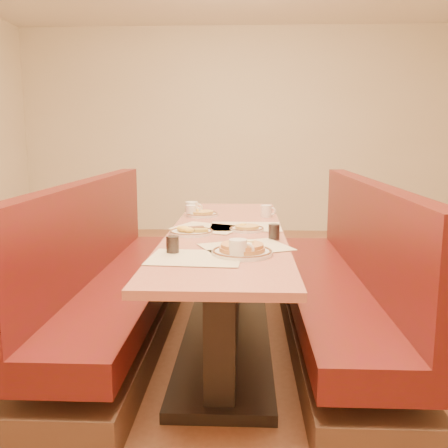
{
  "coord_description": "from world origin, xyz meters",
  "views": [
    {
      "loc": [
        0.12,
        -3.05,
        1.33
      ],
      "look_at": [
        0.0,
        -0.34,
        0.85
      ],
      "focal_mm": 40.0,
      "sensor_mm": 36.0,
      "label": 1
    }
  ],
  "objects_px": {
    "booth_right": "(342,292)",
    "diner_table": "(226,288)",
    "coffee_mug_a": "(239,249)",
    "coffee_mug_b": "(191,211)",
    "coffee_mug_c": "(267,211)",
    "coffee_mug_d": "(192,208)",
    "pancake_plate": "(242,250)",
    "soda_tumbler_near": "(173,245)",
    "booth_left": "(113,289)",
    "soda_tumbler_mid": "(274,232)",
    "eggs_plate": "(191,231)"
  },
  "relations": [
    {
      "from": "booth_right",
      "to": "diner_table",
      "type": "bearing_deg",
      "value": 180.0
    },
    {
      "from": "diner_table",
      "to": "booth_right",
      "type": "bearing_deg",
      "value": 0.0
    },
    {
      "from": "coffee_mug_a",
      "to": "coffee_mug_b",
      "type": "height_order",
      "value": "coffee_mug_a"
    },
    {
      "from": "coffee_mug_c",
      "to": "coffee_mug_a",
      "type": "bearing_deg",
      "value": -82.98
    },
    {
      "from": "diner_table",
      "to": "coffee_mug_d",
      "type": "distance_m",
      "value": 0.78
    },
    {
      "from": "pancake_plate",
      "to": "coffee_mug_b",
      "type": "bearing_deg",
      "value": 107.75
    },
    {
      "from": "pancake_plate",
      "to": "soda_tumbler_near",
      "type": "relative_size",
      "value": 3.4
    },
    {
      "from": "diner_table",
      "to": "booth_left",
      "type": "relative_size",
      "value": 1.0
    },
    {
      "from": "booth_right",
      "to": "coffee_mug_d",
      "type": "bearing_deg",
      "value": 149.35
    },
    {
      "from": "booth_left",
      "to": "soda_tumbler_mid",
      "type": "xyz_separation_m",
      "value": [
        1.01,
        -0.27,
        0.43
      ]
    },
    {
      "from": "diner_table",
      "to": "coffee_mug_a",
      "type": "distance_m",
      "value": 0.85
    },
    {
      "from": "coffee_mug_b",
      "to": "booth_right",
      "type": "bearing_deg",
      "value": -31.97
    },
    {
      "from": "diner_table",
      "to": "soda_tumbler_near",
      "type": "xyz_separation_m",
      "value": [
        -0.24,
        -0.64,
        0.42
      ]
    },
    {
      "from": "booth_right",
      "to": "coffee_mug_c",
      "type": "bearing_deg",
      "value": 130.39
    },
    {
      "from": "pancake_plate",
      "to": "eggs_plate",
      "type": "relative_size",
      "value": 1.14
    },
    {
      "from": "eggs_plate",
      "to": "coffee_mug_d",
      "type": "height_order",
      "value": "coffee_mug_d"
    },
    {
      "from": "booth_right",
      "to": "pancake_plate",
      "type": "relative_size",
      "value": 8.32
    },
    {
      "from": "eggs_plate",
      "to": "coffee_mug_c",
      "type": "relative_size",
      "value": 2.37
    },
    {
      "from": "booth_left",
      "to": "coffee_mug_c",
      "type": "distance_m",
      "value": 1.22
    },
    {
      "from": "booth_right",
      "to": "coffee_mug_c",
      "type": "distance_m",
      "value": 0.83
    },
    {
      "from": "booth_left",
      "to": "coffee_mug_a",
      "type": "xyz_separation_m",
      "value": [
        0.82,
        -0.73,
        0.44
      ]
    },
    {
      "from": "coffee_mug_b",
      "to": "soda_tumbler_mid",
      "type": "relative_size",
      "value": 1.26
    },
    {
      "from": "pancake_plate",
      "to": "booth_right",
      "type": "bearing_deg",
      "value": 45.92
    },
    {
      "from": "coffee_mug_b",
      "to": "coffee_mug_d",
      "type": "height_order",
      "value": "coffee_mug_d"
    },
    {
      "from": "booth_right",
      "to": "coffee_mug_a",
      "type": "xyz_separation_m",
      "value": [
        -0.65,
        -0.73,
        0.44
      ]
    },
    {
      "from": "coffee_mug_b",
      "to": "soda_tumbler_mid",
      "type": "distance_m",
      "value": 0.98
    },
    {
      "from": "coffee_mug_c",
      "to": "soda_tumbler_mid",
      "type": "height_order",
      "value": "soda_tumbler_mid"
    },
    {
      "from": "coffee_mug_a",
      "to": "soda_tumbler_mid",
      "type": "distance_m",
      "value": 0.5
    },
    {
      "from": "diner_table",
      "to": "booth_right",
      "type": "xyz_separation_m",
      "value": [
        0.73,
        0.0,
        -0.01
      ]
    },
    {
      "from": "eggs_plate",
      "to": "coffee_mug_a",
      "type": "distance_m",
      "value": 0.67
    },
    {
      "from": "eggs_plate",
      "to": "coffee_mug_c",
      "type": "height_order",
      "value": "coffee_mug_c"
    },
    {
      "from": "pancake_plate",
      "to": "coffee_mug_b",
      "type": "distance_m",
      "value": 1.24
    },
    {
      "from": "booth_right",
      "to": "eggs_plate",
      "type": "distance_m",
      "value": 1.03
    },
    {
      "from": "pancake_plate",
      "to": "soda_tumbler_near",
      "type": "bearing_deg",
      "value": 177.74
    },
    {
      "from": "eggs_plate",
      "to": "coffee_mug_b",
      "type": "bearing_deg",
      "value": 95.99
    },
    {
      "from": "diner_table",
      "to": "pancake_plate",
      "type": "xyz_separation_m",
      "value": [
        0.1,
        -0.65,
        0.4
      ]
    },
    {
      "from": "eggs_plate",
      "to": "coffee_mug_d",
      "type": "bearing_deg",
      "value": 95.44
    },
    {
      "from": "pancake_plate",
      "to": "soda_tumbler_near",
      "type": "height_order",
      "value": "soda_tumbler_near"
    },
    {
      "from": "pancake_plate",
      "to": "eggs_plate",
      "type": "xyz_separation_m",
      "value": [
        -0.31,
        0.53,
        -0.01
      ]
    },
    {
      "from": "diner_table",
      "to": "booth_right",
      "type": "distance_m",
      "value": 0.73
    },
    {
      "from": "coffee_mug_a",
      "to": "soda_tumbler_near",
      "type": "bearing_deg",
      "value": 174.65
    },
    {
      "from": "booth_right",
      "to": "soda_tumbler_mid",
      "type": "distance_m",
      "value": 0.68
    },
    {
      "from": "eggs_plate",
      "to": "booth_right",
      "type": "bearing_deg",
      "value": 7.52
    },
    {
      "from": "booth_left",
      "to": "booth_right",
      "type": "distance_m",
      "value": 1.46
    },
    {
      "from": "diner_table",
      "to": "booth_right",
      "type": "height_order",
      "value": "booth_right"
    },
    {
      "from": "pancake_plate",
      "to": "soda_tumbler_mid",
      "type": "height_order",
      "value": "soda_tumbler_mid"
    },
    {
      "from": "coffee_mug_d",
      "to": "soda_tumbler_near",
      "type": "xyz_separation_m",
      "value": [
        0.03,
        -1.23,
        -0.01
      ]
    },
    {
      "from": "booth_left",
      "to": "coffee_mug_d",
      "type": "xyz_separation_m",
      "value": [
        0.46,
        0.6,
        0.44
      ]
    },
    {
      "from": "coffee_mug_c",
      "to": "coffee_mug_d",
      "type": "xyz_separation_m",
      "value": [
        -0.55,
        0.06,
        0.01
      ]
    },
    {
      "from": "soda_tumbler_mid",
      "to": "eggs_plate",
      "type": "bearing_deg",
      "value": 163.47
    }
  ]
}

